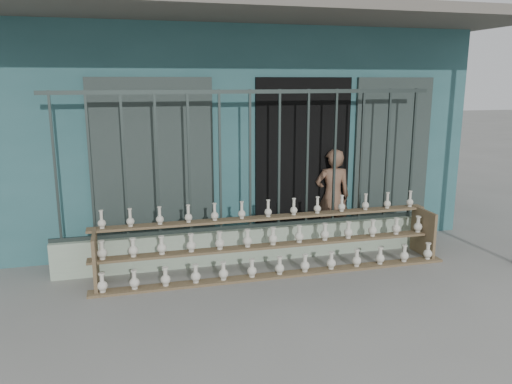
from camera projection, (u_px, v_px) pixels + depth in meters
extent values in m
plane|color=slate|center=(279.00, 300.00, 5.48)|extent=(60.00, 60.00, 0.00)
cube|color=#2B575B|center=(210.00, 122.00, 9.18)|extent=(7.00, 5.00, 3.20)
cube|color=black|center=(302.00, 163.00, 7.15)|extent=(1.40, 0.12, 2.40)
cube|color=#222E2B|center=(153.00, 170.00, 6.59)|extent=(1.60, 0.08, 2.40)
cube|color=#222E2B|center=(391.00, 159.00, 7.47)|extent=(1.20, 0.08, 2.40)
cube|color=#59544C|center=(252.00, 12.00, 5.92)|extent=(7.40, 2.00, 0.12)
cube|color=#9BB096|center=(250.00, 244.00, 6.65)|extent=(5.00, 0.20, 0.45)
cube|color=#283330|center=(55.00, 169.00, 5.82)|extent=(0.03, 0.03, 1.80)
cube|color=#283330|center=(90.00, 167.00, 5.92)|extent=(0.03, 0.03, 1.80)
cube|color=#283330|center=(124.00, 166.00, 6.01)|extent=(0.03, 0.03, 1.80)
cube|color=#283330|center=(157.00, 164.00, 6.11)|extent=(0.03, 0.03, 1.80)
cube|color=#283330|center=(189.00, 163.00, 6.21)|extent=(0.03, 0.03, 1.80)
cube|color=#283330|center=(220.00, 162.00, 6.31)|extent=(0.03, 0.03, 1.80)
cube|color=#283330|center=(250.00, 161.00, 6.41)|extent=(0.03, 0.03, 1.80)
cube|color=#283330|center=(279.00, 159.00, 6.50)|extent=(0.03, 0.03, 1.80)
cube|color=#283330|center=(307.00, 158.00, 6.60)|extent=(0.03, 0.03, 1.80)
cube|color=#283330|center=(335.00, 157.00, 6.70)|extent=(0.03, 0.03, 1.80)
cube|color=#283330|center=(361.00, 156.00, 6.80)|extent=(0.03, 0.03, 1.80)
cube|color=#283330|center=(387.00, 155.00, 6.90)|extent=(0.03, 0.03, 1.80)
cube|color=#283330|center=(412.00, 154.00, 6.99)|extent=(0.03, 0.03, 1.80)
cube|color=#283330|center=(250.00, 92.00, 6.22)|extent=(5.00, 0.04, 0.05)
cube|color=#283330|center=(250.00, 226.00, 6.60)|extent=(5.00, 0.04, 0.05)
cube|color=brown|center=(279.00, 275.00, 6.14)|extent=(4.50, 0.18, 0.03)
cube|color=brown|center=(273.00, 246.00, 6.31)|extent=(4.50, 0.18, 0.03)
cube|color=brown|center=(268.00, 218.00, 6.48)|extent=(4.50, 0.18, 0.03)
cube|color=brown|center=(96.00, 261.00, 5.77)|extent=(0.04, 0.55, 0.64)
cube|color=brown|center=(423.00, 232.00, 6.84)|extent=(0.04, 0.55, 0.64)
imported|color=brown|center=(332.00, 197.00, 7.26)|extent=(0.56, 0.42, 1.40)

